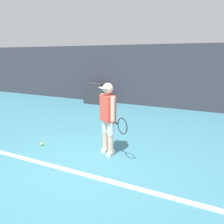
{
  "coord_description": "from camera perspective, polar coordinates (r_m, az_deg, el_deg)",
  "views": [
    {
      "loc": [
        2.11,
        -3.2,
        2.05
      ],
      "look_at": [
        0.15,
        0.91,
        0.88
      ],
      "focal_mm": 35.0,
      "sensor_mm": 36.0,
      "label": 1
    }
  ],
  "objects": [
    {
      "name": "tennis_player",
      "position": [
        4.53,
        -1.01,
        -1.06
      ],
      "size": [
        0.8,
        0.56,
        1.52
      ],
      "rotation": [
        0.0,
        0.0,
        -0.57
      ],
      "color": "beige",
      "rests_on": "ground_plane"
    },
    {
      "name": "covered_chair",
      "position": [
        9.74,
        -4.08,
        4.76
      ],
      "size": [
        0.96,
        0.67,
        0.88
      ],
      "color": "#333338",
      "rests_on": "ground_plane"
    },
    {
      "name": "ground_plane",
      "position": [
        4.35,
        -7.19,
        -13.8
      ],
      "size": [
        24.0,
        24.0,
        0.0
      ],
      "primitive_type": "plane",
      "color": "teal"
    },
    {
      "name": "court_baseline",
      "position": [
        4.15,
        -9.31,
        -15.29
      ],
      "size": [
        21.6,
        0.1,
        0.01
      ],
      "color": "white",
      "rests_on": "ground_plane"
    },
    {
      "name": "back_wall",
      "position": [
        9.06,
        12.09,
        9.07
      ],
      "size": [
        24.0,
        0.1,
        2.49
      ],
      "color": "#383842",
      "rests_on": "ground_plane"
    },
    {
      "name": "tennis_ball",
      "position": [
        5.46,
        -17.94,
        -7.97
      ],
      "size": [
        0.07,
        0.07,
        0.07
      ],
      "color": "#D1E533",
      "rests_on": "ground_plane"
    }
  ]
}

